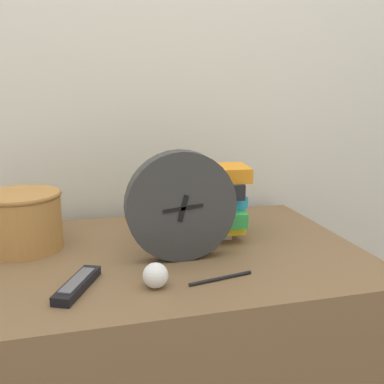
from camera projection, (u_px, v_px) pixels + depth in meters
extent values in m
cube|color=silver|center=(132.00, 66.00, 1.46)|extent=(6.00, 0.04, 2.40)
cube|color=brown|center=(161.00, 372.00, 1.26)|extent=(1.05, 0.70, 0.72)
cylinder|color=#333333|center=(181.00, 206.00, 1.10)|extent=(0.27, 0.05, 0.27)
cylinder|color=white|center=(182.00, 207.00, 1.08)|extent=(0.24, 0.01, 0.24)
cube|color=black|center=(183.00, 208.00, 1.07)|extent=(0.03, 0.01, 0.07)
cube|color=black|center=(183.00, 208.00, 1.07)|extent=(0.10, 0.01, 0.02)
cylinder|color=black|center=(183.00, 208.00, 1.07)|extent=(0.01, 0.01, 0.01)
cube|color=white|center=(196.00, 231.00, 1.30)|extent=(0.18, 0.14, 0.02)
cube|color=yellow|center=(198.00, 226.00, 1.27)|extent=(0.24, 0.14, 0.02)
cube|color=green|center=(203.00, 215.00, 1.27)|extent=(0.25, 0.19, 0.04)
cube|color=#2D9ED1|center=(202.00, 201.00, 1.27)|extent=(0.23, 0.17, 0.03)
cube|color=#232328|center=(201.00, 188.00, 1.27)|extent=(0.24, 0.18, 0.04)
cube|color=orange|center=(207.00, 174.00, 1.25)|extent=(0.24, 0.14, 0.04)
cylinder|color=#B27A3D|center=(22.00, 221.00, 1.18)|extent=(0.20, 0.20, 0.15)
torus|color=olive|center=(20.00, 195.00, 1.16)|extent=(0.21, 0.21, 0.01)
cube|color=black|center=(77.00, 285.00, 0.95)|extent=(0.11, 0.17, 0.02)
cube|color=#59595E|center=(77.00, 280.00, 0.95)|extent=(0.08, 0.13, 0.00)
sphere|color=white|center=(155.00, 275.00, 0.96)|extent=(0.06, 0.06, 0.06)
cylinder|color=black|center=(221.00, 278.00, 1.00)|extent=(0.15, 0.04, 0.01)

